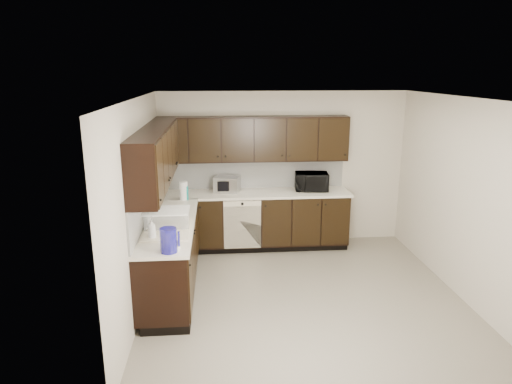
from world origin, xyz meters
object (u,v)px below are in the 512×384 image
toaster_oven (227,184)px  blue_pitcher (169,240)px  microwave (311,182)px  storage_bin (167,219)px  sink (168,235)px

toaster_oven → blue_pitcher: (-0.67, -2.47, 0.01)m
microwave → storage_bin: (-2.13, -1.60, -0.04)m
microwave → storage_bin: size_ratio=0.98×
sink → microwave: bearing=39.6°
toaster_oven → storage_bin: toaster_oven is taller
blue_pitcher → toaster_oven: bearing=79.5°
microwave → blue_pitcher: size_ratio=1.94×
sink → blue_pitcher: (0.09, -0.69, 0.19)m
storage_bin → blue_pitcher: 0.84m
sink → storage_bin: size_ratio=1.55×
storage_bin → blue_pitcher: blue_pitcher is taller
microwave → toaster_oven: 1.35m
sink → toaster_oven: size_ratio=2.11×
sink → toaster_oven: bearing=66.8°
microwave → storage_bin: microwave is taller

